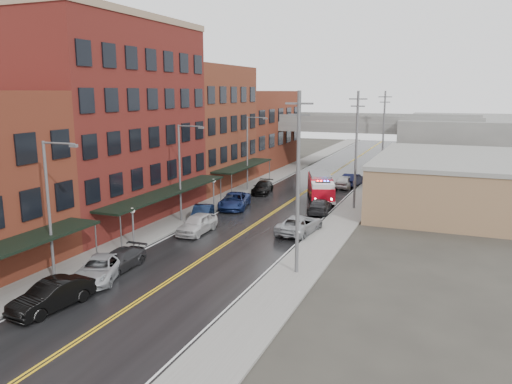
% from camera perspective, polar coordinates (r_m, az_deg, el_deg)
% --- Properties ---
extents(ground, '(220.00, 220.00, 0.00)m').
position_cam_1_polar(ground, '(25.35, -23.28, -17.69)').
color(ground, '#2D2B26').
rests_on(ground, ground).
extents(road, '(11.00, 160.00, 0.02)m').
position_cam_1_polar(road, '(49.57, 1.80, -2.50)').
color(road, black).
rests_on(road, ground).
extents(sidewalk_left, '(3.00, 160.00, 0.15)m').
position_cam_1_polar(sidewalk_left, '(52.41, -5.72, -1.71)').
color(sidewalk_left, slate).
rests_on(sidewalk_left, ground).
extents(sidewalk_right, '(3.00, 160.00, 0.15)m').
position_cam_1_polar(sidewalk_right, '(47.64, 10.10, -3.17)').
color(sidewalk_right, slate).
rests_on(sidewalk_right, ground).
extents(curb_left, '(0.30, 160.00, 0.15)m').
position_cam_1_polar(curb_left, '(51.69, -4.10, -1.87)').
color(curb_left, gray).
rests_on(curb_left, ground).
extents(curb_right, '(0.30, 160.00, 0.15)m').
position_cam_1_polar(curb_right, '(47.98, 8.17, -3.00)').
color(curb_right, gray).
rests_on(curb_right, ground).
extents(brick_building_b, '(9.00, 20.00, 18.00)m').
position_cam_1_polar(brick_building_b, '(48.48, -16.17, 7.51)').
color(brick_building_b, '#5C1918').
rests_on(brick_building_b, ground).
extents(brick_building_c, '(9.00, 15.00, 15.00)m').
position_cam_1_polar(brick_building_c, '(63.29, -6.32, 7.35)').
color(brick_building_c, brown).
rests_on(brick_building_c, ground).
extents(brick_building_far, '(9.00, 20.00, 12.00)m').
position_cam_1_polar(brick_building_far, '(79.24, -0.31, 7.14)').
color(brick_building_far, maroon).
rests_on(brick_building_far, ground).
extents(tan_building, '(14.00, 22.00, 5.00)m').
position_cam_1_polar(tan_building, '(56.05, 21.05, 0.97)').
color(tan_building, '#92714F').
rests_on(tan_building, ground).
extents(right_far_block, '(18.00, 30.00, 8.00)m').
position_cam_1_polar(right_far_block, '(85.63, 22.83, 5.23)').
color(right_far_block, slate).
rests_on(right_far_block, ground).
extents(awning_1, '(2.60, 18.00, 3.09)m').
position_cam_1_polar(awning_1, '(45.95, -10.02, 0.02)').
color(awning_1, black).
rests_on(awning_1, ground).
extents(awning_2, '(2.60, 13.00, 3.09)m').
position_cam_1_polar(awning_2, '(61.29, -1.41, 3.03)').
color(awning_2, black).
rests_on(awning_2, ground).
extents(globe_lamp_1, '(0.44, 0.44, 3.12)m').
position_cam_1_polar(globe_lamp_1, '(39.83, -13.92, -2.90)').
color(globe_lamp_1, '#59595B').
rests_on(globe_lamp_1, ground).
extents(globe_lamp_2, '(0.44, 0.44, 3.12)m').
position_cam_1_polar(globe_lamp_2, '(51.55, -4.88, 0.63)').
color(globe_lamp_2, '#59595B').
rests_on(globe_lamp_2, ground).
extents(street_lamp_0, '(2.64, 0.22, 9.00)m').
position_cam_1_polar(street_lamp_0, '(33.32, -22.35, -1.14)').
color(street_lamp_0, '#59595B').
rests_on(street_lamp_0, ground).
extents(street_lamp_1, '(2.64, 0.22, 9.00)m').
position_cam_1_polar(street_lamp_1, '(45.94, -8.45, 2.85)').
color(street_lamp_1, '#59595B').
rests_on(street_lamp_1, ground).
extents(street_lamp_2, '(2.64, 0.22, 9.00)m').
position_cam_1_polar(street_lamp_2, '(60.18, -0.79, 4.99)').
color(street_lamp_2, '#59595B').
rests_on(street_lamp_2, ground).
extents(utility_pole_0, '(1.80, 0.24, 12.00)m').
position_cam_1_polar(utility_pole_0, '(32.10, 4.82, 1.28)').
color(utility_pole_0, '#59595B').
rests_on(utility_pole_0, ground).
extents(utility_pole_1, '(1.80, 0.24, 12.00)m').
position_cam_1_polar(utility_pole_1, '(51.38, 11.38, 4.91)').
color(utility_pole_1, '#59595B').
rests_on(utility_pole_1, ground).
extents(utility_pole_2, '(1.80, 0.24, 12.00)m').
position_cam_1_polar(utility_pole_2, '(71.06, 14.35, 6.54)').
color(utility_pole_2, '#59595B').
rests_on(utility_pole_2, ground).
extents(overpass, '(40.00, 10.00, 7.50)m').
position_cam_1_polar(overpass, '(79.18, 9.82, 6.96)').
color(overpass, slate).
rests_on(overpass, ground).
extents(fire_truck, '(4.99, 8.15, 2.84)m').
position_cam_1_polar(fire_truck, '(55.98, 7.40, 0.63)').
color(fire_truck, '#BB0819').
rests_on(fire_truck, ground).
extents(parked_car_left_1, '(2.33, 5.10, 1.62)m').
position_cam_1_polar(parked_car_left_1, '(30.47, -22.30, -10.90)').
color(parked_car_left_1, black).
rests_on(parked_car_left_1, ground).
extents(parked_car_left_2, '(4.00, 5.71, 1.45)m').
position_cam_1_polar(parked_car_left_2, '(34.04, -17.41, -8.36)').
color(parked_car_left_2, '#A6AAAE').
rests_on(parked_car_left_2, ground).
extents(parked_car_left_3, '(1.99, 4.69, 1.35)m').
position_cam_1_polar(parked_car_left_3, '(35.44, -15.37, -7.53)').
color(parked_car_left_3, '#252528').
rests_on(parked_car_left_3, ground).
extents(parked_car_left_4, '(2.02, 4.93, 1.67)m').
position_cam_1_polar(parked_car_left_4, '(43.01, -6.75, -3.61)').
color(parked_car_left_4, silver).
rests_on(parked_car_left_4, ground).
extents(parked_car_left_5, '(2.94, 4.88, 1.52)m').
position_cam_1_polar(parked_car_left_5, '(46.74, -6.16, -2.48)').
color(parked_car_left_5, black).
rests_on(parked_car_left_5, ground).
extents(parked_car_left_6, '(3.83, 6.17, 1.59)m').
position_cam_1_polar(parked_car_left_6, '(51.78, -2.48, -1.01)').
color(parked_car_left_6, navy).
rests_on(parked_car_left_6, ground).
extents(parked_car_left_7, '(2.71, 5.11, 1.41)m').
position_cam_1_polar(parked_car_left_7, '(59.37, 0.75, 0.53)').
color(parked_car_left_7, black).
rests_on(parked_car_left_7, ground).
extents(parked_car_right_0, '(3.21, 5.92, 1.58)m').
position_cam_1_polar(parked_car_right_0, '(42.84, 5.01, -3.70)').
color(parked_car_right_0, '#93969A').
rests_on(parked_car_right_0, ground).
extents(parked_car_right_1, '(2.51, 5.14, 1.44)m').
position_cam_1_polar(parked_car_right_1, '(50.15, 7.28, -1.59)').
color(parked_car_right_1, black).
rests_on(parked_car_right_1, ground).
extents(parked_car_right_2, '(2.18, 4.85, 1.62)m').
position_cam_1_polar(parked_car_right_2, '(63.66, 10.18, 1.18)').
color(parked_car_right_2, silver).
rests_on(parked_car_right_2, ground).
extents(parked_car_right_3, '(2.37, 5.18, 1.65)m').
position_cam_1_polar(parked_car_right_3, '(65.10, 10.94, 1.40)').
color(parked_car_right_3, black).
rests_on(parked_car_right_3, ground).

